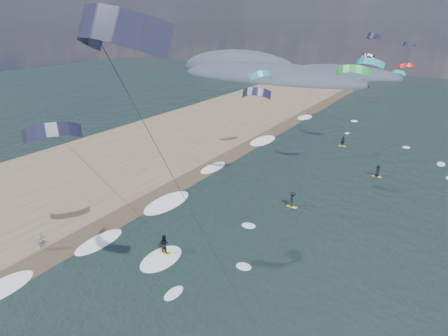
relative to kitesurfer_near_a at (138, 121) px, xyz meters
The scene contains 10 objects.
ground 15.72m from the kitesurfer_near_a, 151.98° to the left, with size 260.00×260.00×0.00m, color black.
sand_strip 34.36m from the kitesurfer_near_a, 156.52° to the left, with size 26.00×240.00×0.00m, color brown.
wet_sand_strip 25.36m from the kitesurfer_near_a, 143.03° to the left, with size 3.00×240.00×0.00m, color #382D23.
coastal_hills 121.61m from the kitesurfer_near_a, 114.07° to the left, with size 80.00×41.00×15.00m.
kitesurfer_near_a is the anchor object (origin of this frame).
kitesurfer_near_b 14.22m from the kitesurfer_near_a, 151.81° to the left, with size 6.78×9.28×12.79m.
far_kitesurfers 34.40m from the kitesurfer_near_a, 92.66° to the left, with size 8.18×23.75×1.71m.
bg_kite_field 57.13m from the kitesurfer_near_a, 94.08° to the left, with size 14.71×74.29×10.09m.
shoreline_surf 27.29m from the kitesurfer_near_a, 131.63° to the left, with size 2.40×79.40×0.11m.
beach_walker 23.18m from the kitesurfer_near_a, 164.63° to the left, with size 1.04×0.43×1.78m, color #B6B4C0.
Camera 1 is at (14.17, -11.91, 18.42)m, focal length 30.00 mm.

